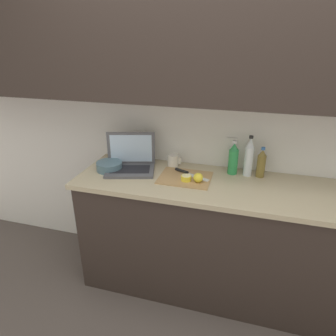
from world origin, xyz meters
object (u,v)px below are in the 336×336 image
at_px(bottle_green_soda, 261,163).
at_px(bottle_oil_tall, 249,157).
at_px(cutting_board, 185,178).
at_px(lemon_whole_beside, 198,178).
at_px(measuring_cup, 173,160).
at_px(lemon_half_cut, 186,178).
at_px(laptop, 131,161).
at_px(knife, 186,172).
at_px(bottle_water_clear, 233,159).
at_px(bowl_white, 109,166).

bearing_deg(bottle_green_soda, bottle_oil_tall, 180.00).
relative_size(cutting_board, lemon_whole_beside, 5.47).
bearing_deg(measuring_cup, lemon_half_cut, -56.33).
relative_size(laptop, knife, 1.51).
height_order(cutting_board, measuring_cup, measuring_cup).
height_order(cutting_board, bottle_water_clear, bottle_water_clear).
bearing_deg(bottle_water_clear, measuring_cup, 178.69).
xyz_separation_m(knife, lemon_half_cut, (0.03, -0.11, 0.01)).
xyz_separation_m(knife, bottle_oil_tall, (0.43, 0.11, 0.12)).
xyz_separation_m(cutting_board, measuring_cup, (-0.14, 0.19, 0.04)).
bearing_deg(bottle_oil_tall, cutting_board, -157.37).
distance_m(lemon_whole_beside, bottle_green_soda, 0.47).
height_order(bottle_green_soda, measuring_cup, bottle_green_soda).
distance_m(lemon_half_cut, bottle_oil_tall, 0.47).
relative_size(bottle_green_soda, bowl_white, 1.16).
bearing_deg(bottle_green_soda, bottle_water_clear, 180.00).
relative_size(laptop, bottle_oil_tall, 1.39).
bearing_deg(laptop, bottle_green_soda, -8.07).
distance_m(lemon_half_cut, bottle_water_clear, 0.38).
distance_m(cutting_board, lemon_whole_beside, 0.12).
height_order(lemon_half_cut, measuring_cup, measuring_cup).
xyz_separation_m(lemon_half_cut, bowl_white, (-0.60, 0.03, 0.01)).
relative_size(bottle_green_soda, bottle_oil_tall, 0.75).
bearing_deg(bowl_white, cutting_board, 1.62).
bearing_deg(bottle_green_soda, measuring_cup, 179.09).
relative_size(lemon_half_cut, measuring_cup, 0.68).
height_order(knife, bowl_white, bowl_white).
xyz_separation_m(bottle_green_soda, bottle_oil_tall, (-0.09, 0.00, 0.04)).
height_order(lemon_whole_beside, bottle_oil_tall, bottle_oil_tall).
bearing_deg(cutting_board, bottle_oil_tall, 22.63).
xyz_separation_m(laptop, bottle_water_clear, (0.74, 0.13, 0.05)).
distance_m(measuring_cup, bowl_white, 0.48).
relative_size(knife, lemon_whole_beside, 4.12).
height_order(laptop, lemon_whole_beside, laptop).
xyz_separation_m(cutting_board, lemon_half_cut, (0.02, -0.05, 0.02)).
height_order(lemon_whole_beside, bowl_white, lemon_whole_beside).
distance_m(bottle_green_soda, bottle_water_clear, 0.20).
distance_m(cutting_board, bottle_green_soda, 0.55).
bearing_deg(bottle_green_soda, lemon_half_cut, -155.62).
height_order(knife, lemon_half_cut, lemon_half_cut).
xyz_separation_m(bottle_water_clear, measuring_cup, (-0.45, 0.01, -0.07)).
bearing_deg(cutting_board, bottle_water_clear, 29.23).
distance_m(bottle_water_clear, measuring_cup, 0.46).
height_order(bottle_oil_tall, measuring_cup, bottle_oil_tall).
bearing_deg(cutting_board, laptop, 174.09).
bearing_deg(bottle_oil_tall, measuring_cup, 178.94).
relative_size(knife, bottle_oil_tall, 0.92).
relative_size(knife, bowl_white, 1.42).
bearing_deg(measuring_cup, bottle_water_clear, -1.31).
xyz_separation_m(lemon_whole_beside, bowl_white, (-0.68, 0.04, -0.01)).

